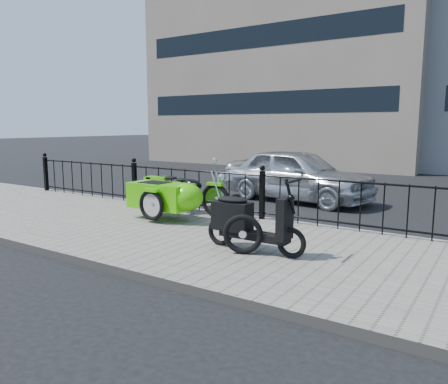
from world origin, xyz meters
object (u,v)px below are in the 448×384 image
Objects in this scene: spare_tire at (243,234)px; sedan_car at (297,175)px; motorcycle_sidecar at (172,195)px; scooter at (247,222)px.

sedan_car reaches higher than spare_tire.
scooter is (2.38, -1.11, -0.04)m from motorcycle_sidecar.
sedan_car is at bearing 105.90° from spare_tire.
spare_tire is at bearing -77.17° from scooter.
spare_tire is 0.15× the size of sedan_car.
sedan_car reaches higher than scooter.
motorcycle_sidecar reaches higher than spare_tire.
motorcycle_sidecar is 1.38× the size of scooter.
motorcycle_sidecar is at bearing 174.63° from sedan_car.
spare_tire is 5.48m from sedan_car.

